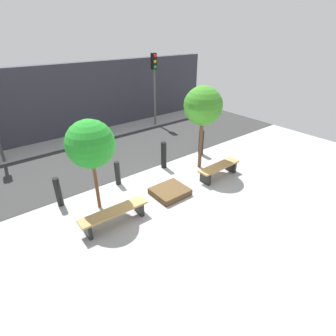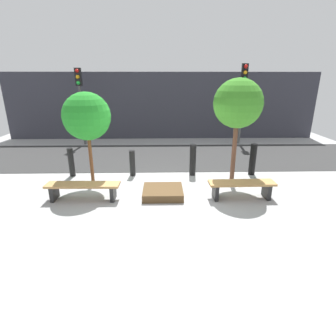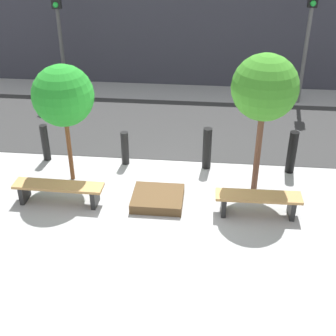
% 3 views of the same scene
% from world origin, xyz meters
% --- Properties ---
extents(ground_plane, '(18.00, 18.00, 0.00)m').
position_xyz_m(ground_plane, '(0.00, 0.00, 0.00)').
color(ground_plane, '#9E9E9E').
extents(road_strip, '(18.00, 3.92, 0.01)m').
position_xyz_m(road_strip, '(0.00, 3.64, 0.01)').
color(road_strip, '#313131').
rests_on(road_strip, ground).
extents(building_facade, '(16.20, 0.50, 3.40)m').
position_xyz_m(building_facade, '(0.00, 7.37, 1.70)').
color(building_facade, '#33333D').
rests_on(building_facade, ground).
extents(bench_left, '(1.93, 0.45, 0.46)m').
position_xyz_m(bench_left, '(-2.11, -0.40, 0.33)').
color(bench_left, black).
rests_on(bench_left, ground).
extents(bench_right, '(1.77, 0.47, 0.47)m').
position_xyz_m(bench_right, '(2.11, -0.40, 0.34)').
color(bench_right, black).
rests_on(bench_right, ground).
extents(planter_bed, '(1.09, 0.98, 0.21)m').
position_xyz_m(planter_bed, '(0.00, -0.20, 0.10)').
color(planter_bed, brown).
rests_on(planter_bed, ground).
extents(tree_behind_left_bench, '(1.34, 1.34, 2.75)m').
position_xyz_m(tree_behind_left_bench, '(-2.11, 0.59, 2.07)').
color(tree_behind_left_bench, brown).
rests_on(tree_behind_left_bench, ground).
extents(tree_behind_right_bench, '(1.38, 1.38, 3.11)m').
position_xyz_m(tree_behind_right_bench, '(2.11, 0.59, 2.40)').
color(tree_behind_right_bench, brown).
rests_on(tree_behind_right_bench, ground).
extents(bollard_far_left, '(0.19, 0.19, 0.95)m').
position_xyz_m(bollard_far_left, '(-3.00, 1.43, 0.47)').
color(bollard_far_left, black).
rests_on(bollard_far_left, ground).
extents(bollard_left, '(0.19, 0.19, 0.85)m').
position_xyz_m(bollard_left, '(-1.00, 1.43, 0.43)').
color(bollard_left, black).
rests_on(bollard_left, ground).
extents(bollard_center, '(0.21, 0.21, 1.05)m').
position_xyz_m(bollard_center, '(1.00, 1.43, 0.52)').
color(bollard_center, black).
rests_on(bollard_center, ground).
extents(bollard_right, '(0.21, 0.21, 1.06)m').
position_xyz_m(bollard_right, '(3.00, 1.43, 0.53)').
color(bollard_right, black).
rests_on(bollard_right, ground).
extents(traffic_light_west, '(0.28, 0.27, 3.54)m').
position_xyz_m(traffic_light_west, '(-3.81, 5.88, 2.45)').
color(traffic_light_west, '#474747').
rests_on(traffic_light_west, ground).
extents(traffic_light_mid_west, '(0.28, 0.27, 3.73)m').
position_xyz_m(traffic_light_mid_west, '(3.81, 5.88, 2.57)').
color(traffic_light_mid_west, '#555555').
rests_on(traffic_light_mid_west, ground).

